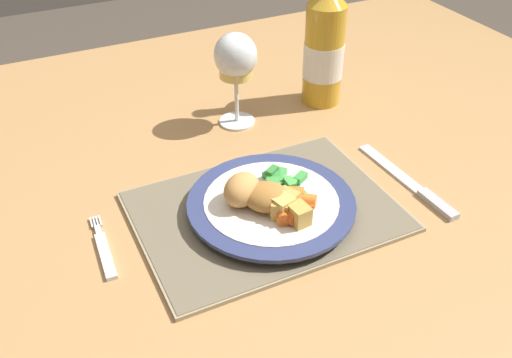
% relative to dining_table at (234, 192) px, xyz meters
% --- Properties ---
extents(dining_table, '(1.55, 1.05, 0.74)m').
position_rel_dining_table_xyz_m(dining_table, '(0.00, 0.00, 0.00)').
color(dining_table, '#AD7F4C').
rests_on(dining_table, ground).
extents(placemat, '(0.36, 0.26, 0.01)m').
position_rel_dining_table_xyz_m(placemat, '(-0.02, -0.15, 0.08)').
color(placemat, gray).
rests_on(placemat, dining_table).
extents(dinner_plate, '(0.23, 0.23, 0.02)m').
position_rel_dining_table_xyz_m(dinner_plate, '(-0.01, -0.16, 0.09)').
color(dinner_plate, white).
rests_on(dinner_plate, placemat).
extents(breaded_croquettes, '(0.10, 0.10, 0.04)m').
position_rel_dining_table_xyz_m(breaded_croquettes, '(-0.04, -0.15, 0.12)').
color(breaded_croquettes, tan).
rests_on(breaded_croquettes, dinner_plate).
extents(green_beans_pile, '(0.08, 0.08, 0.02)m').
position_rel_dining_table_xyz_m(green_beans_pile, '(0.02, -0.13, 0.10)').
color(green_beans_pile, '#338438').
rests_on(green_beans_pile, dinner_plate).
extents(glazed_carrots, '(0.08, 0.07, 0.02)m').
position_rel_dining_table_xyz_m(glazed_carrots, '(-0.00, -0.18, 0.11)').
color(glazed_carrots, orange).
rests_on(glazed_carrots, dinner_plate).
extents(fork, '(0.02, 0.13, 0.01)m').
position_rel_dining_table_xyz_m(fork, '(-0.24, -0.13, 0.08)').
color(fork, silver).
rests_on(fork, dining_table).
extents(table_knife, '(0.03, 0.21, 0.01)m').
position_rel_dining_table_xyz_m(table_knife, '(0.21, -0.19, 0.08)').
color(table_knife, silver).
rests_on(table_knife, dining_table).
extents(wine_glass, '(0.07, 0.07, 0.16)m').
position_rel_dining_table_xyz_m(wine_glass, '(0.05, 0.10, 0.19)').
color(wine_glass, silver).
rests_on(wine_glass, dining_table).
extents(bottle, '(0.07, 0.07, 0.28)m').
position_rel_dining_table_xyz_m(bottle, '(0.22, 0.10, 0.18)').
color(bottle, gold).
rests_on(bottle, dining_table).
extents(roast_potatoes, '(0.05, 0.06, 0.03)m').
position_rel_dining_table_xyz_m(roast_potatoes, '(-0.01, -0.19, 0.11)').
color(roast_potatoes, gold).
rests_on(roast_potatoes, dinner_plate).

